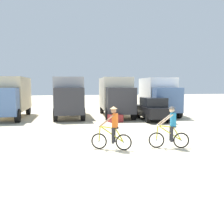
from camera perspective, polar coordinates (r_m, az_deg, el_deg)
ground_plane at (r=11.60m, az=4.04°, el=-7.47°), size 120.00×120.00×0.00m
box_truck_tan_camper at (r=22.59m, az=-21.55°, el=3.45°), size 2.77×6.88×3.35m
box_truck_grey_hauler at (r=22.25m, az=-9.64°, el=3.75°), size 2.63×6.84×3.35m
box_truck_cream_rv at (r=22.58m, az=0.83°, el=3.86°), size 2.98×6.94×3.35m
box_truck_avon_van at (r=23.98m, az=10.18°, el=3.89°), size 3.24×7.00×3.35m
sedan_parked at (r=20.01m, az=9.00°, el=0.68°), size 2.06×4.32×1.76m
cyclist_orange_shirt at (r=10.71m, az=0.14°, el=-3.96°), size 1.60×0.83×1.82m
cyclist_cowboy_hat at (r=11.29m, az=12.80°, el=-3.60°), size 1.68×0.66×1.82m
supply_crate at (r=18.92m, az=0.75°, el=-1.40°), size 1.06×0.93×0.55m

